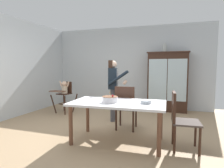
# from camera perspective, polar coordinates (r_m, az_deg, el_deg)

# --- Properties ---
(ground_plane) EXTENTS (6.24, 6.24, 0.00)m
(ground_plane) POSITION_cam_1_polar(r_m,az_deg,el_deg) (4.19, -3.77, -13.86)
(ground_plane) COLOR tan
(wall_back) EXTENTS (5.32, 0.06, 2.70)m
(wall_back) POSITION_cam_1_polar(r_m,az_deg,el_deg) (6.47, 5.11, 5.02)
(wall_back) COLOR silver
(wall_back) RESTS_ON ground_plane
(wall_left) EXTENTS (0.06, 5.32, 2.70)m
(wall_left) POSITION_cam_1_polar(r_m,az_deg,el_deg) (5.53, -30.00, 4.31)
(wall_left) COLOR silver
(wall_left) RESTS_ON ground_plane
(china_cabinet) EXTENTS (1.23, 0.48, 1.82)m
(china_cabinet) POSITION_cam_1_polar(r_m,az_deg,el_deg) (6.05, 16.41, 0.70)
(china_cabinet) COLOR #382116
(china_cabinet) RESTS_ON ground_plane
(ceramic_vase) EXTENTS (0.13, 0.13, 0.27)m
(ceramic_vase) POSITION_cam_1_polar(r_m,az_deg,el_deg) (6.07, 15.62, 10.42)
(ceramic_vase) COLOR #B2B7B2
(ceramic_vase) RESTS_ON china_cabinet
(high_chair_with_toddler) EXTENTS (0.66, 0.75, 0.95)m
(high_chair_with_toddler) POSITION_cam_1_polar(r_m,az_deg,el_deg) (5.77, -14.26, -2.08)
(high_chair_with_toddler) COLOR #382116
(high_chair_with_toddler) RESTS_ON ground_plane
(adult_person) EXTENTS (0.57, 0.55, 1.53)m
(adult_person) POSITION_cam_1_polar(r_m,az_deg,el_deg) (4.74, 0.41, 0.35)
(adult_person) COLOR #47474C
(adult_person) RESTS_ON ground_plane
(dining_table) EXTENTS (1.72, 0.98, 0.74)m
(dining_table) POSITION_cam_1_polar(r_m,az_deg,el_deg) (3.42, 1.71, -6.91)
(dining_table) COLOR silver
(dining_table) RESTS_ON ground_plane
(birthday_cake) EXTENTS (0.28, 0.28, 0.19)m
(birthday_cake) POSITION_cam_1_polar(r_m,az_deg,el_deg) (3.37, -0.63, -4.64)
(birthday_cake) COLOR white
(birthday_cake) RESTS_ON dining_table
(serving_bowl) EXTENTS (0.18, 0.18, 0.05)m
(serving_bowl) POSITION_cam_1_polar(r_m,az_deg,el_deg) (3.30, 10.21, -5.39)
(serving_bowl) COLOR #B2BCC6
(serving_bowl) RESTS_ON dining_table
(dining_chair_far_side) EXTENTS (0.46, 0.46, 0.96)m
(dining_chair_far_side) POSITION_cam_1_polar(r_m,az_deg,el_deg) (4.08, 4.10, -6.31)
(dining_chair_far_side) COLOR #382116
(dining_chair_far_side) RESTS_ON ground_plane
(dining_chair_right_end) EXTENTS (0.47, 0.47, 0.96)m
(dining_chair_right_end) POSITION_cam_1_polar(r_m,az_deg,el_deg) (3.34, 19.77, -9.21)
(dining_chair_right_end) COLOR #382116
(dining_chair_right_end) RESTS_ON ground_plane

